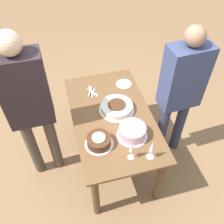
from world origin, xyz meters
name	(u,v)px	position (x,y,z in m)	size (l,w,h in m)	color
ground_plane	(112,156)	(0.00, 0.00, 0.00)	(12.00, 12.00, 0.00)	#8E6B47
dining_table	(112,123)	(0.00, 0.00, 0.62)	(1.38, 0.80, 0.75)	brown
cake_center_white	(117,107)	(-0.07, 0.07, 0.78)	(0.37, 0.37, 0.08)	white
cake_front_chocolate	(99,141)	(0.31, -0.21, 0.80)	(0.26, 0.26, 0.10)	white
cake_back_decorated	(132,132)	(0.30, 0.12, 0.81)	(0.29, 0.29, 0.12)	white
wine_glass_near	(132,147)	(0.53, 0.03, 0.90)	(0.06, 0.06, 0.23)	silver
wine_glass_far	(152,147)	(0.57, 0.20, 0.90)	(0.07, 0.07, 0.22)	silver
dessert_plate_left	(124,84)	(-0.44, 0.26, 0.75)	(0.18, 0.18, 0.01)	beige
fork_pile	(92,92)	(-0.39, -0.13, 0.76)	(0.22, 0.12, 0.02)	silver
person_cutting	(29,103)	(-0.06, -0.75, 1.07)	(0.23, 0.40, 1.76)	#4C4238
person_watching	(181,88)	(0.05, 0.69, 1.00)	(0.24, 0.41, 1.66)	#2D334C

